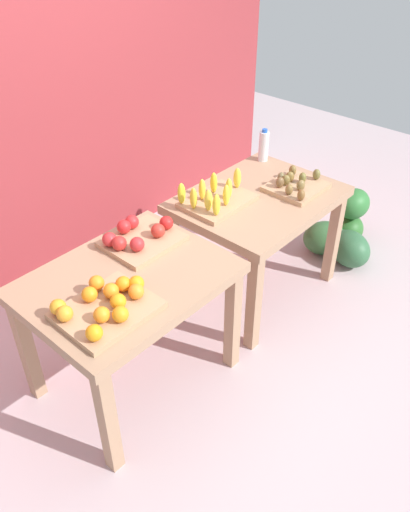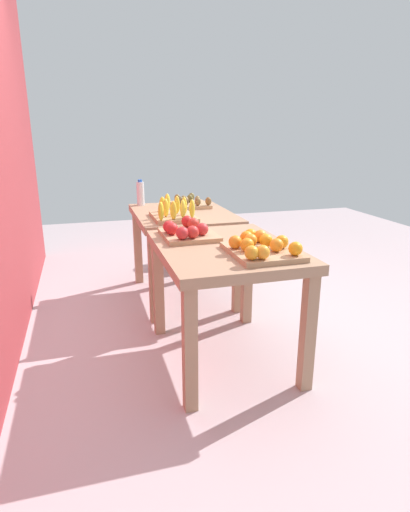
# 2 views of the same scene
# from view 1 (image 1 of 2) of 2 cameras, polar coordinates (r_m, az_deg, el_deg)

# --- Properties ---
(ground_plane) EXTENTS (8.00, 8.00, 0.00)m
(ground_plane) POSITION_cam_1_polar(r_m,az_deg,el_deg) (3.45, -0.46, -7.94)
(ground_plane) COLOR #BDA7AC
(back_wall) EXTENTS (4.40, 0.12, 3.00)m
(back_wall) POSITION_cam_1_polar(r_m,az_deg,el_deg) (3.64, -17.59, 20.35)
(back_wall) COLOR #973135
(back_wall) RESTS_ON ground_plane
(display_table_left) EXTENTS (1.04, 0.80, 0.76)m
(display_table_left) POSITION_cam_1_polar(r_m,az_deg,el_deg) (2.73, -8.48, -4.12)
(display_table_left) COLOR #A57F61
(display_table_left) RESTS_ON ground_plane
(display_table_right) EXTENTS (1.04, 0.80, 0.76)m
(display_table_right) POSITION_cam_1_polar(r_m,az_deg,el_deg) (3.40, 5.88, 5.00)
(display_table_right) COLOR #A57F61
(display_table_right) RESTS_ON ground_plane
(orange_bin) EXTENTS (0.45, 0.38, 0.11)m
(orange_bin) POSITION_cam_1_polar(r_m,az_deg,el_deg) (2.44, -10.93, -5.36)
(orange_bin) COLOR tan
(orange_bin) RESTS_ON display_table_left
(apple_bin) EXTENTS (0.42, 0.34, 0.11)m
(apple_bin) POSITION_cam_1_polar(r_m,az_deg,el_deg) (2.87, -7.30, 2.09)
(apple_bin) COLOR tan
(apple_bin) RESTS_ON display_table_left
(banana_crate) EXTENTS (0.44, 0.32, 0.17)m
(banana_crate) POSITION_cam_1_polar(r_m,az_deg,el_deg) (3.20, 1.19, 6.46)
(banana_crate) COLOR tan
(banana_crate) RESTS_ON display_table_right
(kiwi_bin) EXTENTS (0.37, 0.33, 0.10)m
(kiwi_bin) POSITION_cam_1_polar(r_m,az_deg,el_deg) (3.43, 9.96, 7.78)
(kiwi_bin) COLOR tan
(kiwi_bin) RESTS_ON display_table_right
(water_bottle) EXTENTS (0.07, 0.07, 0.24)m
(water_bottle) POSITION_cam_1_polar(r_m,az_deg,el_deg) (3.76, 6.51, 12.01)
(water_bottle) COLOR silver
(water_bottle) RESTS_ON display_table_right
(watermelon_pile) EXTENTS (0.65, 0.64, 0.47)m
(watermelon_pile) POSITION_cam_1_polar(r_m,az_deg,el_deg) (4.16, 14.99, 2.51)
(watermelon_pile) COLOR #2C652A
(watermelon_pile) RESTS_ON ground_plane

